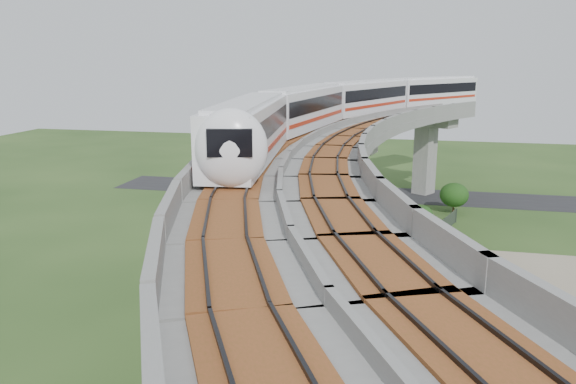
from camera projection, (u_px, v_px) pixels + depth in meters
name	position (u px, v px, depth m)	size (l,w,h in m)	color
ground	(302.00, 285.00, 41.55)	(160.00, 160.00, 0.00)	#29451B
dirt_lot	(506.00, 314.00, 36.70)	(18.00, 26.00, 0.04)	gray
asphalt_road	(348.00, 193.00, 70.04)	(60.00, 8.00, 0.03)	#232326
viaduct	(358.00, 167.00, 38.65)	(19.58, 73.98, 11.40)	#99968E
metro_train	(356.00, 103.00, 52.25)	(19.63, 59.37, 3.64)	white
fence	(439.00, 287.00, 39.33)	(3.87, 38.73, 1.50)	#2D382D
tree_0	(454.00, 195.00, 60.20)	(3.05, 3.05, 3.38)	#382314
tree_1	(422.00, 214.00, 52.41)	(1.96, 1.96, 2.99)	#382314
tree_2	(392.00, 244.00, 45.77)	(1.93, 1.93, 2.41)	#382314
tree_3	(402.00, 272.00, 37.79)	(2.04, 2.04, 3.19)	#382314
tree_4	(387.00, 328.00, 30.58)	(2.96, 2.96, 3.27)	#382314
car_white	(421.00, 320.00, 34.52)	(1.40, 3.49, 1.19)	silver
car_dark	(441.00, 264.00, 43.90)	(1.77, 4.36, 1.27)	black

